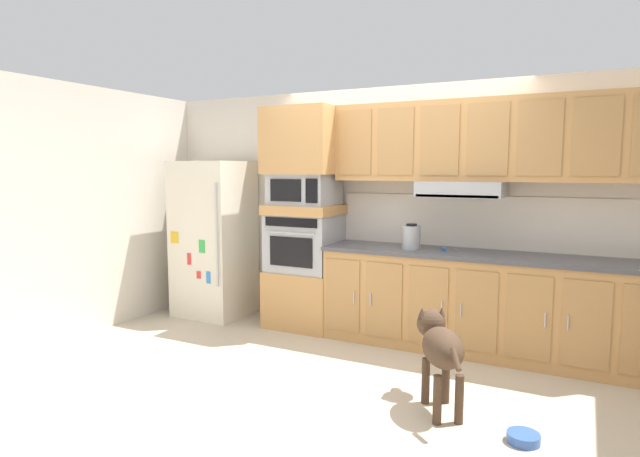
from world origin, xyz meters
name	(u,v)px	position (x,y,z in m)	size (l,w,h in m)	color
ground_plane	(357,362)	(0.00, 0.00, 0.00)	(9.60, 9.60, 0.00)	beige
back_kitchen_wall	(400,210)	(0.00, 1.11, 1.25)	(6.20, 0.12, 2.50)	beige
side_panel_left	(120,208)	(-2.80, 0.00, 1.25)	(0.12, 7.10, 2.50)	beige
refrigerator	(214,239)	(-2.07, 0.68, 0.88)	(0.76, 0.73, 1.76)	silver
oven_base_cabinet	(305,298)	(-0.92, 0.75, 0.30)	(0.74, 0.62, 0.60)	tan
built_in_oven	(305,242)	(-0.92, 0.75, 0.90)	(0.70, 0.62, 0.60)	#A8AAAF
appliance_mid_shelf	(305,209)	(-0.92, 0.75, 1.25)	(0.74, 0.62, 0.10)	tan
microwave	(305,189)	(-0.92, 0.75, 1.46)	(0.64, 0.54, 0.32)	#A8AAAF
appliance_upper_cabinet	(305,141)	(-0.92, 0.75, 1.96)	(0.74, 0.62, 0.68)	tan
lower_cabinet_run	(482,305)	(0.92, 0.75, 0.44)	(2.94, 0.63, 0.88)	tan
countertop_slab	(484,255)	(0.92, 0.75, 0.90)	(2.98, 0.64, 0.04)	#4C4C51
backsplash_panel	(491,223)	(0.92, 1.04, 1.17)	(2.98, 0.02, 0.50)	silver
upper_cabinet_with_hood	(489,143)	(0.91, 0.87, 1.90)	(2.94, 0.48, 0.88)	tan
screwdriver	(445,249)	(0.56, 0.75, 0.93)	(0.17, 0.16, 0.03)	blue
electric_kettle	(411,237)	(0.26, 0.70, 1.03)	(0.17, 0.17, 0.24)	#A8AAAF
dog	(440,346)	(0.86, -0.56, 0.45)	(0.50, 0.76, 0.66)	#473323
dog_food_bowl	(523,438)	(1.45, -0.79, 0.03)	(0.20, 0.20, 0.06)	#3359A5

